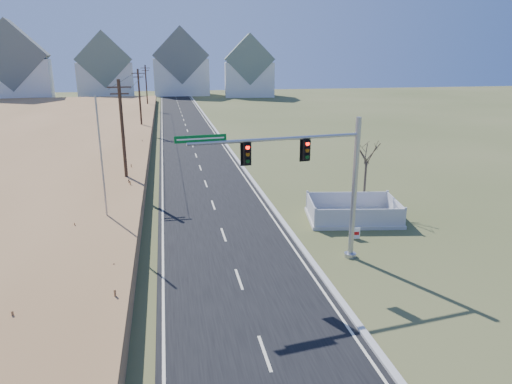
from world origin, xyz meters
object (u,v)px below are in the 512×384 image
open_sign (355,233)px  flagpole (104,182)px  traffic_signal_mast (322,178)px  fence_enclosure (353,215)px  bare_tree (367,151)px

open_sign → flagpole: (-14.80, 3.65, 3.03)m
traffic_signal_mast → open_sign: 5.96m
traffic_signal_mast → fence_enclosure: 8.58m
traffic_signal_mast → bare_tree: bearing=45.6°
flagpole → bare_tree: (17.66, 1.64, 0.89)m
fence_enclosure → flagpole: 16.32m
fence_enclosure → flagpole: (-16.02, 0.33, 3.12)m
open_sign → bare_tree: 7.17m
fence_enclosure → traffic_signal_mast: bearing=-116.9°
traffic_signal_mast → open_sign: bearing=32.2°
flagpole → traffic_signal_mast: bearing=-28.2°
fence_enclosure → bare_tree: 4.76m
traffic_signal_mast → flagpole: bearing=145.0°
traffic_signal_mast → flagpole: flagpole is taller
traffic_signal_mast → flagpole: (-11.61, 6.23, -1.29)m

